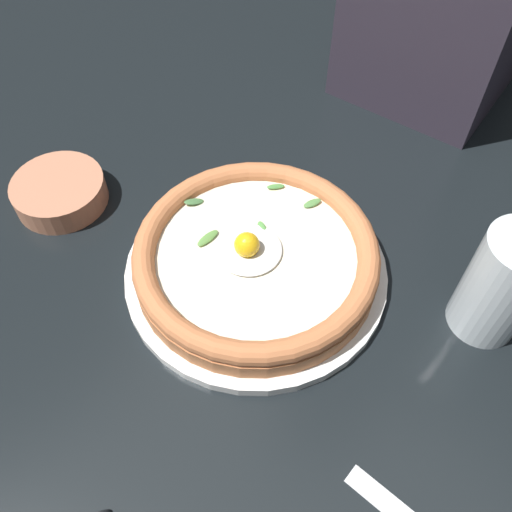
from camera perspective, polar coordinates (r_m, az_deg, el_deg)
name	(u,v)px	position (r m, az deg, el deg)	size (l,w,h in m)	color
ground_plane	(227,279)	(0.60, -3.12, -2.49)	(2.40, 2.40, 0.03)	black
pizza_plate	(256,270)	(0.59, 0.00, -1.52)	(0.28, 0.28, 0.01)	white
pizza	(256,256)	(0.56, -0.01, -0.01)	(0.26, 0.26, 0.05)	#C07242
side_bowl	(60,192)	(0.69, -20.05, 6.40)	(0.11, 0.11, 0.03)	#BC7859
drinking_glass	(498,291)	(0.56, 24.28, -3.37)	(0.07, 0.07, 0.13)	silver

